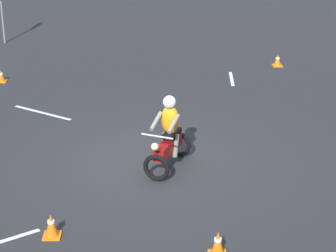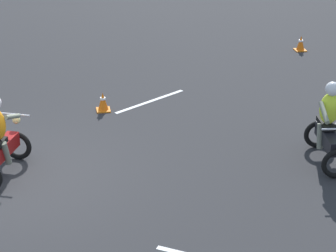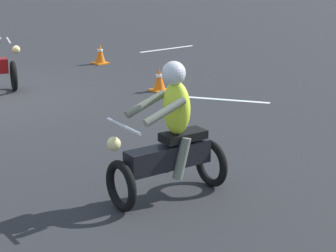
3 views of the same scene
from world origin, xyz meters
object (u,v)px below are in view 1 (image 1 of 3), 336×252
traffic_cone_mid_center (218,244)px  motorcycle_rider_foreground (169,137)px  traffic_cone_near_right (278,60)px  traffic_cone_near_left (51,226)px  traffic_cone_far_left (1,76)px

traffic_cone_mid_center → motorcycle_rider_foreground: bearing=12.6°
traffic_cone_mid_center → traffic_cone_near_right: bearing=-15.0°
motorcycle_rider_foreground → traffic_cone_mid_center: bearing=125.5°
traffic_cone_near_left → traffic_cone_near_right: bearing=-29.8°
traffic_cone_near_right → traffic_cone_mid_center: (-10.89, 2.92, 0.05)m
motorcycle_rider_foreground → traffic_cone_far_left: size_ratio=4.60×
traffic_cone_mid_center → traffic_cone_far_left: 11.06m
traffic_cone_near_left → traffic_cone_far_left: 9.22m
traffic_cone_near_right → motorcycle_rider_foreground: bearing=153.6°
traffic_cone_near_left → traffic_cone_near_right: (10.22, -5.85, -0.03)m
motorcycle_rider_foreground → traffic_cone_near_right: 8.32m
traffic_cone_near_left → traffic_cone_far_left: bearing=17.7°
traffic_cone_near_right → traffic_cone_far_left: (-1.44, 8.66, -0.01)m
traffic_cone_near_left → traffic_cone_mid_center: (-0.67, -2.93, 0.01)m
traffic_cone_near_left → traffic_cone_near_right: traffic_cone_near_left is taller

